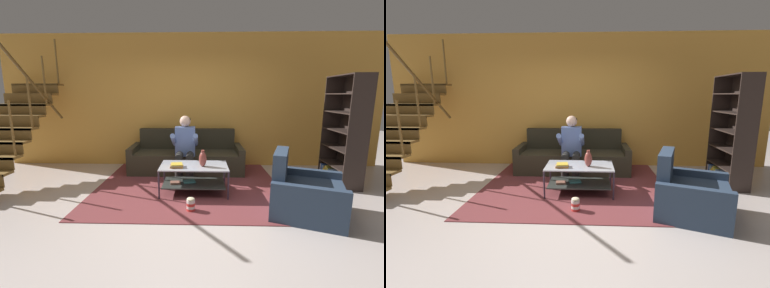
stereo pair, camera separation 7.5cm
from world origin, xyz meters
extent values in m
plane|color=beige|center=(0.00, 0.00, 0.00)|extent=(16.80, 16.80, 0.00)
cube|color=gold|center=(0.00, 2.46, 1.45)|extent=(8.40, 0.12, 2.90)
cube|color=brown|center=(-3.26, 1.13, 1.00)|extent=(0.99, 0.25, 0.04)
cube|color=brown|center=(-3.26, 1.02, 0.91)|extent=(0.99, 0.02, 0.20)
cube|color=brown|center=(-3.26, 1.39, 1.20)|extent=(0.99, 0.25, 0.04)
cube|color=brown|center=(-3.26, 1.27, 1.12)|extent=(0.99, 0.02, 0.20)
cube|color=brown|center=(-3.26, 1.64, 1.40)|extent=(0.99, 0.25, 0.04)
cube|color=brown|center=(-3.26, 1.52, 1.32)|extent=(0.99, 0.02, 0.20)
cube|color=brown|center=(-3.26, 1.89, 1.60)|extent=(0.99, 0.25, 0.04)
cube|color=brown|center=(-3.26, 1.78, 1.52)|extent=(0.99, 0.02, 0.20)
cube|color=brown|center=(-3.26, 2.15, 1.81)|extent=(0.99, 0.25, 0.04)
cube|color=brown|center=(-3.26, 2.03, 1.73)|extent=(0.99, 0.02, 0.20)
cylinder|color=brown|center=(-2.80, 0.63, 1.06)|extent=(0.04, 0.04, 0.90)
cylinder|color=brown|center=(-2.80, 1.13, 1.47)|extent=(0.04, 0.04, 0.90)
cylinder|color=brown|center=(-2.80, 1.64, 1.87)|extent=(0.04, 0.04, 0.90)
cylinder|color=brown|center=(-2.80, 2.15, 2.28)|extent=(0.04, 0.04, 0.90)
cylinder|color=brown|center=(-2.80, 1.13, 1.92)|extent=(0.05, 2.06, 1.66)
cube|color=#353022|center=(-0.07, 1.87, 0.21)|extent=(2.06, 0.86, 0.43)
cube|color=#2D291D|center=(-0.07, 2.21, 0.65)|extent=(2.06, 0.18, 0.44)
cube|color=#353022|center=(-1.16, 1.87, 0.27)|extent=(0.13, 0.86, 0.55)
cube|color=#353022|center=(1.03, 1.87, 0.27)|extent=(0.13, 0.86, 0.55)
cylinder|color=#272725|center=(-0.17, 1.13, 0.21)|extent=(0.14, 0.14, 0.43)
cylinder|color=#272725|center=(0.03, 1.13, 0.21)|extent=(0.14, 0.14, 0.43)
cylinder|color=#272725|center=(-0.17, 1.31, 0.47)|extent=(0.14, 0.42, 0.14)
cylinder|color=#272725|center=(0.03, 1.31, 0.47)|extent=(0.14, 0.42, 0.14)
cube|color=#6077B0|center=(-0.07, 1.51, 0.71)|extent=(0.38, 0.22, 0.57)
cylinder|color=#6077B0|center=(-0.27, 1.33, 0.77)|extent=(0.09, 0.49, 0.31)
cylinder|color=#6077B0|center=(0.13, 1.33, 0.77)|extent=(0.09, 0.49, 0.31)
sphere|color=beige|center=(-0.07, 1.51, 1.10)|extent=(0.21, 0.21, 0.21)
ellipsoid|color=black|center=(-0.07, 1.53, 1.12)|extent=(0.21, 0.21, 0.13)
cube|color=#B7BCC9|center=(0.12, 0.67, 0.46)|extent=(1.09, 0.64, 0.02)
cube|color=#343A36|center=(0.12, 0.67, 0.16)|extent=(1.00, 0.59, 0.02)
cylinder|color=#372C39|center=(-0.41, 0.37, 0.23)|extent=(0.03, 0.03, 0.47)
cylinder|color=#372C39|center=(0.65, 0.37, 0.23)|extent=(0.03, 0.03, 0.47)
cylinder|color=#372C39|center=(-0.41, 0.98, 0.23)|extent=(0.03, 0.03, 0.47)
cylinder|color=#372C39|center=(0.65, 0.98, 0.23)|extent=(0.03, 0.03, 0.47)
cube|color=#9E6953|center=(-0.18, 0.61, 0.19)|extent=(0.18, 0.13, 0.03)
cube|color=teal|center=(0.04, 0.68, 0.18)|extent=(0.22, 0.18, 0.02)
cube|color=brown|center=(0.03, 1.17, 0.01)|extent=(3.18, 3.19, 0.01)
cube|color=#795A5F|center=(0.03, 1.17, 0.01)|extent=(1.75, 1.76, 0.00)
ellipsoid|color=brown|center=(0.26, 0.61, 0.59)|extent=(0.12, 0.12, 0.24)
cylinder|color=brown|center=(0.26, 0.61, 0.71)|extent=(0.05, 0.05, 0.05)
cube|color=orange|center=(-0.15, 0.54, 0.48)|extent=(0.20, 0.14, 0.02)
cube|color=#98744B|center=(-0.15, 0.53, 0.50)|extent=(0.22, 0.17, 0.02)
cube|color=gold|center=(-0.15, 0.55, 0.52)|extent=(0.20, 0.20, 0.02)
cube|color=#2E231F|center=(2.80, 1.73, 0.97)|extent=(0.35, 0.03, 1.93)
cube|color=#2E231F|center=(2.76, 0.78, 0.97)|extent=(0.35, 0.03, 1.93)
cube|color=#2E231F|center=(2.95, 1.25, 0.97)|extent=(0.06, 0.98, 1.93)
cube|color=#2E231F|center=(2.78, 1.26, 0.01)|extent=(0.39, 0.95, 0.02)
cube|color=#2E231F|center=(2.78, 1.26, 0.32)|extent=(0.39, 0.95, 0.02)
cube|color=#2E231F|center=(2.78, 1.26, 0.64)|extent=(0.39, 0.95, 0.02)
cube|color=#2E231F|center=(2.78, 1.26, 0.97)|extent=(0.39, 0.95, 0.02)
cube|color=#2E231F|center=(2.78, 1.26, 1.29)|extent=(0.39, 0.95, 0.02)
cube|color=#2E231F|center=(2.78, 1.26, 1.61)|extent=(0.39, 0.95, 0.02)
cube|color=#2E231F|center=(2.78, 1.26, 1.92)|extent=(0.39, 0.95, 0.02)
cube|color=silver|center=(2.77, 1.70, 0.13)|extent=(0.26, 0.04, 0.21)
cube|color=#2A4FAB|center=(2.80, 1.65, 0.13)|extent=(0.32, 0.06, 0.23)
cube|color=#6B8FB6|center=(2.79, 1.59, 0.13)|extent=(0.32, 0.06, 0.21)
cube|color=gold|center=(2.77, 1.54, 0.10)|extent=(0.28, 0.05, 0.17)
cube|color=orange|center=(2.76, 1.49, 0.13)|extent=(0.25, 0.04, 0.22)
cube|color=gold|center=(2.76, 1.45, 0.14)|extent=(0.26, 0.06, 0.25)
cube|color=gold|center=(2.76, 1.39, 0.14)|extent=(0.26, 0.05, 0.23)
cube|color=#6E8FB8|center=(2.77, 1.35, 0.13)|extent=(0.28, 0.04, 0.21)
cube|color=#2D3D54|center=(1.66, -0.06, 0.21)|extent=(1.07, 0.96, 0.42)
cube|color=#2D3D54|center=(1.32, 0.06, 0.64)|extent=(0.39, 0.70, 0.43)
cube|color=#2D3D54|center=(1.52, -0.44, 0.26)|extent=(0.86, 0.41, 0.52)
cube|color=#2D3D54|center=(1.80, 0.31, 0.26)|extent=(0.86, 0.41, 0.52)
cylinder|color=red|center=(0.09, -0.03, 0.02)|extent=(0.12, 0.12, 0.04)
cylinder|color=white|center=(0.09, -0.03, 0.06)|extent=(0.12, 0.12, 0.04)
cylinder|color=red|center=(0.09, -0.03, 0.10)|extent=(0.12, 0.12, 0.04)
cylinder|color=white|center=(0.09, -0.03, 0.14)|extent=(0.12, 0.12, 0.04)
ellipsoid|color=beige|center=(0.09, -0.03, 0.18)|extent=(0.11, 0.11, 0.04)
camera|label=1|loc=(0.22, -3.36, 1.59)|focal=24.00mm
camera|label=2|loc=(0.29, -3.36, 1.59)|focal=24.00mm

